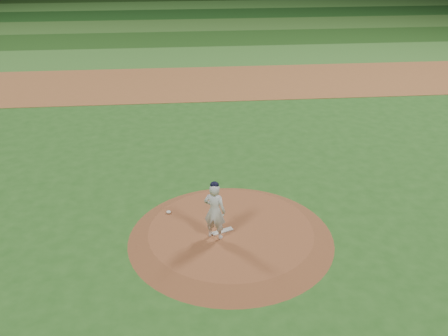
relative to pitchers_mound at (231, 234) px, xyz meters
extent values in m
plane|color=#275B1D|center=(0.00, 0.00, -0.12)|extent=(120.00, 120.00, 0.00)
cube|color=#94582E|center=(0.00, 14.00, -0.12)|extent=(70.00, 6.00, 0.02)
cube|color=#377129|center=(0.00, 19.50, -0.12)|extent=(70.00, 5.00, 0.02)
cube|color=#1D4516|center=(0.00, 24.50, -0.12)|extent=(70.00, 5.00, 0.02)
cube|color=#346324|center=(0.00, 29.50, -0.12)|extent=(70.00, 5.00, 0.02)
cube|color=#164014|center=(0.00, 34.50, -0.12)|extent=(70.00, 5.00, 0.02)
cube|color=#39772B|center=(0.00, 39.50, -0.12)|extent=(70.00, 5.00, 0.02)
cone|color=brown|center=(0.00, 0.00, 0.00)|extent=(5.50, 5.50, 0.25)
cube|color=silver|center=(-0.23, -0.06, 0.14)|extent=(0.60, 0.36, 0.03)
ellipsoid|color=white|center=(-1.66, 1.00, 0.16)|extent=(0.13, 0.13, 0.07)
imported|color=silver|center=(-0.45, -0.28, 0.91)|extent=(0.68, 0.58, 1.58)
ellipsoid|color=black|center=(-0.45, -0.28, 1.68)|extent=(0.22, 0.22, 0.15)
camera|label=1|loc=(-1.20, -11.06, 7.61)|focal=40.00mm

